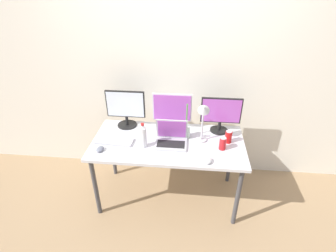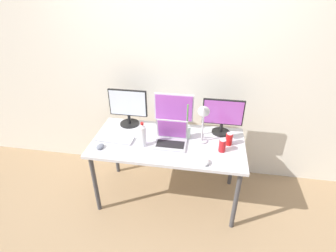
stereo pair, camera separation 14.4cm
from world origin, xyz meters
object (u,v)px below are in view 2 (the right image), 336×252
object	(u,v)px
monitor_left	(128,106)
mouse_by_keyboard	(100,146)
laptop_silver	(171,138)
desk_lamp	(203,117)
monitor_center	(174,110)
water_bottle	(143,135)
monitor_right	(223,115)
soda_can_near_keyboard	(222,146)
soda_can_by_laptop	(229,139)
work_desk	(168,147)
bamboo_vase	(187,131)
keyboard_main	(115,139)
mouse_by_laptop	(206,162)

from	to	relation	value
monitor_left	mouse_by_keyboard	world-z (taller)	monitor_left
monitor_left	laptop_silver	bearing A→B (deg)	-29.71
laptop_silver	desk_lamp	world-z (taller)	desk_lamp
monitor_center	desk_lamp	distance (m)	0.41
mouse_by_keyboard	water_bottle	bearing A→B (deg)	19.54
monitor_right	water_bottle	size ratio (longest dim) A/B	1.61
monitor_center	soda_can_near_keyboard	size ratio (longest dim) A/B	3.22
water_bottle	soda_can_by_laptop	world-z (taller)	water_bottle
work_desk	bamboo_vase	distance (m)	0.25
work_desk	bamboo_vase	bearing A→B (deg)	30.78
water_bottle	soda_can_near_keyboard	bearing A→B (deg)	2.24
soda_can_near_keyboard	keyboard_main	bearing A→B (deg)	179.12
water_bottle	soda_can_by_laptop	bearing A→B (deg)	10.48
bamboo_vase	mouse_by_keyboard	bearing A→B (deg)	-158.33
water_bottle	keyboard_main	bearing A→B (deg)	171.38
monitor_center	keyboard_main	xyz separation A→B (m)	(-0.55, -0.32, -0.20)
mouse_by_keyboard	laptop_silver	bearing A→B (deg)	20.31
bamboo_vase	desk_lamp	xyz separation A→B (m)	(0.15, -0.09, 0.22)
monitor_right	water_bottle	xyz separation A→B (m)	(-0.75, -0.36, -0.09)
monitor_center	laptop_silver	distance (m)	0.33
laptop_silver	soda_can_by_laptop	size ratio (longest dim) A/B	2.42
monitor_center	mouse_by_keyboard	bearing A→B (deg)	-143.19
work_desk	keyboard_main	world-z (taller)	keyboard_main
monitor_left	soda_can_near_keyboard	distance (m)	1.07
monitor_center	mouse_by_keyboard	xyz separation A→B (m)	(-0.64, -0.48, -0.20)
soda_can_by_laptop	keyboard_main	bearing A→B (deg)	-174.61
soda_can_near_keyboard	bamboo_vase	bearing A→B (deg)	153.09
work_desk	soda_can_near_keyboard	bearing A→B (deg)	-8.04
mouse_by_laptop	monitor_center	bearing A→B (deg)	132.65
monitor_right	soda_can_near_keyboard	bearing A→B (deg)	-88.74
monitor_right	water_bottle	world-z (taller)	monitor_right
work_desk	monitor_right	bearing A→B (deg)	26.00
keyboard_main	monitor_right	bearing A→B (deg)	20.06
monitor_left	mouse_by_laptop	xyz separation A→B (m)	(0.86, -0.56, -0.20)
monitor_center	water_bottle	bearing A→B (deg)	-123.37
monitor_center	mouse_by_keyboard	world-z (taller)	monitor_center
desk_lamp	bamboo_vase	bearing A→B (deg)	149.53
laptop_silver	soda_can_by_laptop	world-z (taller)	laptop_silver
soda_can_near_keyboard	monitor_center	bearing A→B (deg)	146.20
mouse_by_laptop	mouse_by_keyboard	bearing A→B (deg)	-175.18
water_bottle	monitor_left	bearing A→B (deg)	123.74
laptop_silver	monitor_right	bearing A→B (deg)	29.63
monitor_right	mouse_by_keyboard	xyz separation A→B (m)	(-1.14, -0.47, -0.19)
monitor_left	keyboard_main	size ratio (longest dim) A/B	1.11
water_bottle	bamboo_vase	size ratio (longest dim) A/B	0.69
monitor_left	water_bottle	xyz separation A→B (m)	(0.25, -0.37, -0.10)
keyboard_main	desk_lamp	xyz separation A→B (m)	(0.86, 0.07, 0.29)
monitor_center	monitor_right	world-z (taller)	monitor_center
desk_lamp	laptop_silver	bearing A→B (deg)	-173.18
keyboard_main	water_bottle	size ratio (longest dim) A/B	1.45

